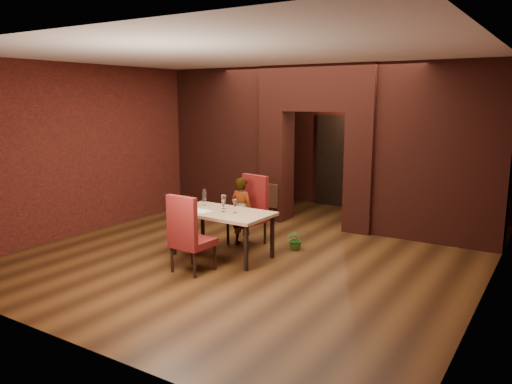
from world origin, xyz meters
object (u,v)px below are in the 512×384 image
dining_table (223,234)px  wine_bucket (185,203)px  person_seated (242,212)px  wine_glass_c (235,206)px  chair_near (193,233)px  water_bottle (204,197)px  wine_glass_a (224,202)px  wine_glass_b (223,206)px  chair_far (246,211)px  potted_plant (296,239)px

dining_table → wine_bucket: 0.81m
person_seated → wine_glass_c: size_ratio=5.62×
chair_near → water_bottle: size_ratio=4.14×
wine_glass_c → wine_glass_a: bearing=158.2°
wine_glass_a → wine_glass_b: bearing=-55.6°
wine_glass_b → wine_bucket: wine_bucket is taller
person_seated → wine_glass_a: bearing=93.3°
wine_glass_a → water_bottle: size_ratio=0.81×
person_seated → water_bottle: bearing=48.7°
dining_table → person_seated: bearing=97.6°
chair_near → wine_glass_b: bearing=-85.8°
chair_near → wine_glass_b: (-0.02, 0.80, 0.26)m
wine_glass_a → chair_near: bearing=-82.3°
chair_far → chair_near: chair_far is taller
dining_table → chair_near: bearing=-85.0°
wine_glass_a → water_bottle: 0.46m
chair_far → person_seated: bearing=-100.7°
chair_far → water_bottle: bearing=-122.0°
wine_bucket → water_bottle: 0.41m
wine_glass_c → chair_far: bearing=110.5°
chair_far → wine_glass_b: chair_far is taller
wine_glass_a → potted_plant: wine_glass_a is taller
dining_table → chair_near: (0.05, -0.82, 0.21)m
chair_far → person_seated: (-0.03, -0.09, -0.00)m
wine_glass_c → water_bottle: water_bottle is taller
person_seated → wine_glass_a: (0.00, -0.53, 0.26)m
water_bottle → chair_far: bearing=48.6°
wine_bucket → potted_plant: wine_bucket is taller
chair_far → potted_plant: bearing=21.8°
dining_table → potted_plant: 1.30m
water_bottle → potted_plant: (1.38, 0.75, -0.71)m
water_bottle → wine_glass_b: bearing=-22.2°
wine_glass_a → person_seated: bearing=90.0°
chair_far → wine_glass_b: bearing=-74.9°
dining_table → person_seated: (-0.08, 0.68, 0.23)m
wine_glass_b → water_bottle: water_bottle is taller
chair_near → wine_glass_a: bearing=-79.3°
wine_glass_c → wine_bucket: bearing=-166.9°
chair_near → wine_bucket: (-0.68, 0.64, 0.27)m
chair_near → water_bottle: (-0.59, 1.03, 0.31)m
wine_glass_b → wine_bucket: size_ratio=0.92×
wine_glass_b → chair_near: bearing=-88.7°
chair_near → dining_table: bearing=-83.2°
person_seated → wine_bucket: 1.05m
wine_glass_a → wine_bucket: bearing=-149.3°
wine_glass_a → wine_glass_b: wine_glass_a is taller
person_seated → wine_bucket: person_seated is taller
wine_bucket → potted_plant: 1.99m
wine_glass_a → wine_glass_b: (0.11, -0.16, -0.02)m
wine_glass_b → water_bottle: 0.62m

